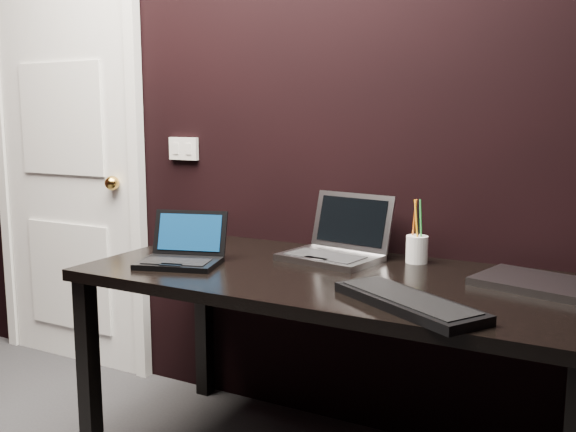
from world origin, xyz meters
The scene contains 11 objects.
wall_back centered at (0.00, 1.80, 1.30)m, with size 4.00×4.00×0.00m, color black.
door centered at (-1.35, 1.78, 1.04)m, with size 0.99×0.10×2.14m.
wall_switch centered at (-0.62, 1.79, 1.12)m, with size 0.15×0.02×0.10m.
desk centered at (0.30, 1.40, 0.66)m, with size 1.70×0.80×0.74m.
netbook centered at (-0.24, 1.27, 0.78)m, with size 0.34×0.32×0.18m.
silver_laptop centered at (0.22, 1.61, 0.78)m, with size 0.38×0.36×0.23m.
ext_keyboard centered at (0.64, 1.15, 0.75)m, with size 0.50×0.39×0.03m.
closed_laptop centered at (0.93, 1.54, 0.75)m, with size 0.41×0.33×0.02m.
desk_phone centered at (-0.43, 1.62, 0.77)m, with size 0.20×0.18×0.09m.
mobile_phone centered at (-0.42, 1.45, 0.77)m, with size 0.05×0.05×0.09m.
pen_cup centered at (0.50, 1.69, 0.79)m, with size 0.10×0.10×0.23m.
Camera 1 is at (1.18, -0.53, 1.27)m, focal length 40.00 mm.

